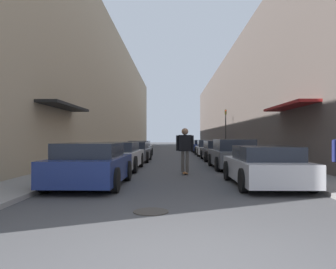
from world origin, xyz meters
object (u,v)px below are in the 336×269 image
Objects in this scene: parked_car_left_3 at (140,149)px; parked_car_right_3 at (207,148)px; parked_car_left_2 at (134,152)px; manhole_cover at (151,212)px; skateboarder at (185,146)px; parked_car_left_1 at (118,156)px; parked_car_right_2 at (218,151)px; parked_car_left_0 at (91,165)px; parked_car_right_4 at (202,146)px; parked_car_right_0 at (265,166)px; parked_car_right_1 at (233,155)px; traffic_light at (226,126)px.

parked_car_right_3 is (5.43, 1.05, 0.02)m from parked_car_left_3.
parked_car_left_2 is 13.89m from manhole_cover.
skateboarder is at bearing 82.07° from manhole_cover.
parked_car_left_1 is at bearing -89.48° from parked_car_left_3.
parked_car_left_1 is 3.47m from skateboarder.
parked_car_right_2 is at bearing -40.12° from parked_car_left_3.
parked_car_left_0 is 10.34m from parked_car_left_2.
skateboarder is at bearing -29.46° from parked_car_left_1.
parked_car_right_3 is 20.53m from manhole_cover.
manhole_cover is (1.98, -13.74, -0.59)m from parked_car_left_2.
parked_car_right_3 is 1.15× the size of parked_car_right_4.
skateboarder is at bearing 48.06° from parked_car_left_0.
parked_car_left_1 is 8.20m from parked_car_right_2.
parked_car_right_3 is at bearing 80.16° from skateboarder.
parked_car_right_1 is at bearing 89.33° from parked_car_right_0.
parked_car_right_2 is at bearing -89.13° from parked_car_right_3.
parked_car_right_0 is at bearing -42.65° from parked_car_left_1.
parked_car_left_0 is 5.70× the size of manhole_cover.
manhole_cover is at bearing -58.91° from parked_car_left_0.
skateboarder is at bearing -104.49° from traffic_light.
parked_car_right_4 reaches higher than parked_car_left_2.
parked_car_right_3 is at bearing 51.07° from parked_car_left_2.
parked_car_left_1 is 13.00m from parked_car_right_3.
parked_car_right_2 is 1.16× the size of traffic_light.
parked_car_right_3 is 4.60m from traffic_light.
parked_car_right_0 is 20.57m from traffic_light.
traffic_light reaches higher than parked_car_right_1.
parked_car_right_1 is at bearing 7.14° from parked_car_left_1.
manhole_cover is at bearing -76.28° from parked_car_left_1.
skateboarder is (2.92, -7.02, 0.55)m from parked_car_left_2.
parked_car_right_1 is (0.06, 5.55, 0.07)m from parked_car_right_0.
traffic_light is (2.04, -2.09, 1.92)m from parked_car_right_4.
traffic_light reaches higher than skateboarder.
parked_car_right_1 is (5.30, -4.66, 0.07)m from parked_car_left_2.
parked_car_left_3 is 12.88m from skateboarder.
parked_car_left_2 is 7.63m from skateboarder.
parked_car_right_1 is at bearing -41.38° from parked_car_left_2.
parked_car_right_1 is 9.68m from manhole_cover.
parked_car_left_3 is 9.07m from traffic_light.
parked_car_left_3 reaches higher than manhole_cover.
parked_car_left_1 is at bearing 137.35° from parked_car_right_0.
parked_car_left_0 is 5.00m from parked_car_left_1.
parked_car_left_0 reaches higher than parked_car_left_1.
skateboarder is at bearing 125.91° from parked_car_right_0.
parked_car_right_0 is at bearing -71.02° from parked_car_left_3.
skateboarder is 17.79m from traffic_light.
traffic_light is (7.52, 4.68, 1.93)m from parked_car_left_3.
parked_car_right_3 is 5.72m from parked_car_right_4.
parked_car_left_0 is 0.96× the size of parked_car_right_4.
parked_car_right_0 is (5.30, -4.88, -0.03)m from parked_car_left_1.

